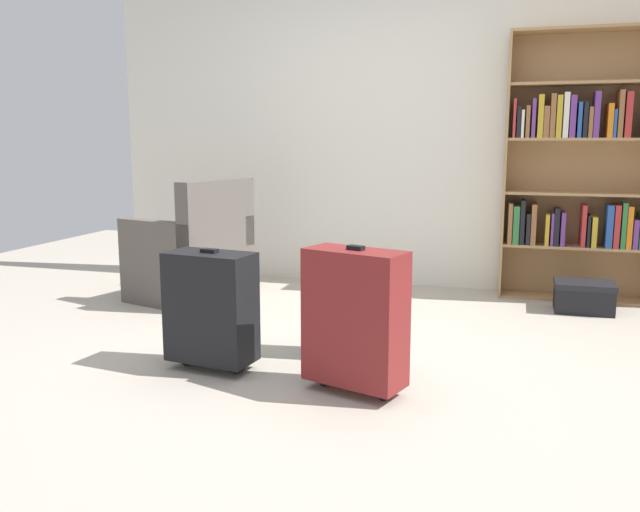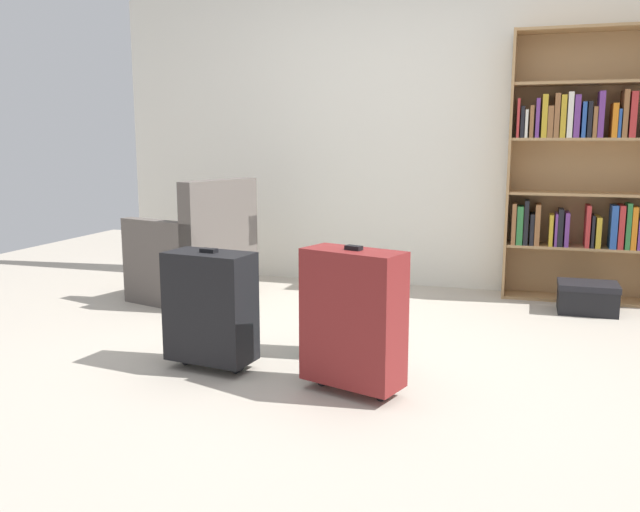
{
  "view_description": "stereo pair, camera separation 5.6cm",
  "coord_description": "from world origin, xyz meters",
  "px_view_note": "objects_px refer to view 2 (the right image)",
  "views": [
    {
      "loc": [
        0.91,
        -3.3,
        1.18
      ],
      "look_at": [
        -0.1,
        0.13,
        0.55
      ],
      "focal_mm": 37.27,
      "sensor_mm": 36.0,
      "label": 1
    },
    {
      "loc": [
        0.97,
        -3.29,
        1.18
      ],
      "look_at": [
        -0.1,
        0.13,
        0.55
      ],
      "focal_mm": 37.27,
      "sensor_mm": 36.0,
      "label": 2
    }
  ],
  "objects_px": {
    "armchair": "(196,258)",
    "suitcase_teal": "(347,300)",
    "storage_box": "(587,297)",
    "suitcase_black": "(210,306)",
    "bookshelf": "(588,169)",
    "suitcase_dark_red": "(353,317)",
    "mug": "(248,297)"
  },
  "relations": [
    {
      "from": "armchair",
      "to": "suitcase_teal",
      "type": "height_order",
      "value": "armchair"
    },
    {
      "from": "storage_box",
      "to": "suitcase_black",
      "type": "height_order",
      "value": "suitcase_black"
    },
    {
      "from": "bookshelf",
      "to": "armchair",
      "type": "bearing_deg",
      "value": -163.03
    },
    {
      "from": "bookshelf",
      "to": "suitcase_dark_red",
      "type": "bearing_deg",
      "value": -116.68
    },
    {
      "from": "bookshelf",
      "to": "storage_box",
      "type": "relative_size",
      "value": 4.95
    },
    {
      "from": "bookshelf",
      "to": "mug",
      "type": "xyz_separation_m",
      "value": [
        -2.32,
        -0.84,
        -0.92
      ]
    },
    {
      "from": "suitcase_dark_red",
      "to": "mug",
      "type": "bearing_deg",
      "value": 128.73
    },
    {
      "from": "storage_box",
      "to": "suitcase_dark_red",
      "type": "xyz_separation_m",
      "value": [
        -1.18,
        -1.91,
        0.25
      ]
    },
    {
      "from": "armchair",
      "to": "suitcase_teal",
      "type": "xyz_separation_m",
      "value": [
        1.41,
        -0.95,
        0.0
      ]
    },
    {
      "from": "bookshelf",
      "to": "suitcase_black",
      "type": "xyz_separation_m",
      "value": [
        -1.94,
        -2.19,
        -0.64
      ]
    },
    {
      "from": "mug",
      "to": "suitcase_black",
      "type": "xyz_separation_m",
      "value": [
        0.38,
        -1.34,
        0.28
      ]
    },
    {
      "from": "armchair",
      "to": "mug",
      "type": "bearing_deg",
      "value": -1.24
    },
    {
      "from": "armchair",
      "to": "mug",
      "type": "relative_size",
      "value": 7.5
    },
    {
      "from": "storage_box",
      "to": "suitcase_black",
      "type": "xyz_separation_m",
      "value": [
        -1.97,
        -1.8,
        0.22
      ]
    },
    {
      "from": "suitcase_dark_red",
      "to": "suitcase_black",
      "type": "bearing_deg",
      "value": 172.03
    },
    {
      "from": "suitcase_teal",
      "to": "bookshelf",
      "type": "bearing_deg",
      "value": 53.46
    },
    {
      "from": "bookshelf",
      "to": "storage_box",
      "type": "distance_m",
      "value": 0.94
    },
    {
      "from": "storage_box",
      "to": "suitcase_black",
      "type": "bearing_deg",
      "value": -137.54
    },
    {
      "from": "bookshelf",
      "to": "suitcase_teal",
      "type": "distance_m",
      "value": 2.31
    },
    {
      "from": "storage_box",
      "to": "suitcase_teal",
      "type": "height_order",
      "value": "suitcase_teal"
    },
    {
      "from": "suitcase_dark_red",
      "to": "suitcase_teal",
      "type": "bearing_deg",
      "value": 108.12
    },
    {
      "from": "armchair",
      "to": "bookshelf",
      "type": "bearing_deg",
      "value": 16.97
    },
    {
      "from": "storage_box",
      "to": "suitcase_teal",
      "type": "distance_m",
      "value": 1.95
    },
    {
      "from": "bookshelf",
      "to": "armchair",
      "type": "xyz_separation_m",
      "value": [
        -2.74,
        -0.83,
        -0.65
      ]
    },
    {
      "from": "bookshelf",
      "to": "mug",
      "type": "relative_size",
      "value": 16.28
    },
    {
      "from": "suitcase_dark_red",
      "to": "suitcase_teal",
      "type": "xyz_separation_m",
      "value": [
        -0.17,
        0.51,
        -0.05
      ]
    },
    {
      "from": "armchair",
      "to": "storage_box",
      "type": "height_order",
      "value": "armchair"
    },
    {
      "from": "mug",
      "to": "suitcase_teal",
      "type": "xyz_separation_m",
      "value": [
        1.0,
        -0.94,
        0.27
      ]
    },
    {
      "from": "mug",
      "to": "armchair",
      "type": "bearing_deg",
      "value": 178.76
    },
    {
      "from": "mug",
      "to": "suitcase_teal",
      "type": "distance_m",
      "value": 1.4
    },
    {
      "from": "mug",
      "to": "suitcase_dark_red",
      "type": "bearing_deg",
      "value": -51.27
    },
    {
      "from": "armchair",
      "to": "suitcase_dark_red",
      "type": "relative_size",
      "value": 1.28
    }
  ]
}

